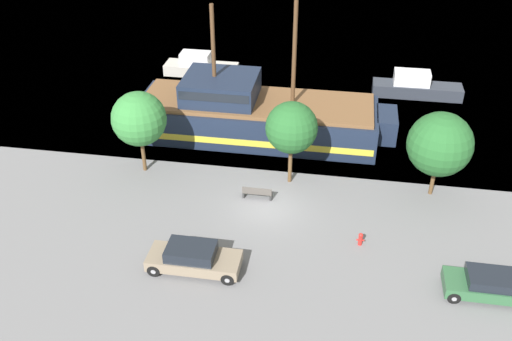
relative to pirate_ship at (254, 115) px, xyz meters
name	(u,v)px	position (x,y,z in m)	size (l,w,h in m)	color
ground_plane	(268,207)	(2.28, -8.57, -1.64)	(160.00, 160.00, 0.00)	slate
pirate_ship	(254,115)	(0.00, 0.00, 0.00)	(18.17, 5.59, 10.55)	#192338
moored_boat_dockside	(416,87)	(11.91, 8.74, -0.87)	(7.15, 1.88, 2.10)	#2D333D
moored_boat_outer	(200,66)	(-6.60, 10.23, -0.92)	(6.40, 2.03, 1.96)	#B7B2A8
parked_car_curb_front	(495,285)	(14.13, -13.98, -0.99)	(4.89, 1.83, 1.30)	#2D5B38
parked_car_curb_mid	(193,258)	(-0.70, -14.51, -0.93)	(4.75, 1.90, 1.44)	#7F705B
fire_hydrant	(360,239)	(7.71, -11.17, -1.23)	(0.42, 0.25, 0.76)	red
bench_promenade_east	(257,193)	(1.50, -7.84, -1.20)	(1.79, 0.45, 0.85)	#4C4742
tree_row_east	(139,119)	(-6.27, -5.81, 2.10)	(3.44, 3.44, 5.47)	brown
tree_row_mideast	(292,128)	(3.22, -5.60, 2.21)	(3.17, 3.17, 5.44)	brown
tree_row_midwest	(440,144)	(11.93, -5.54, 1.84)	(3.83, 3.83, 5.40)	brown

